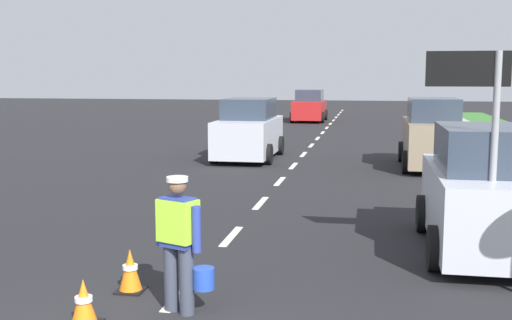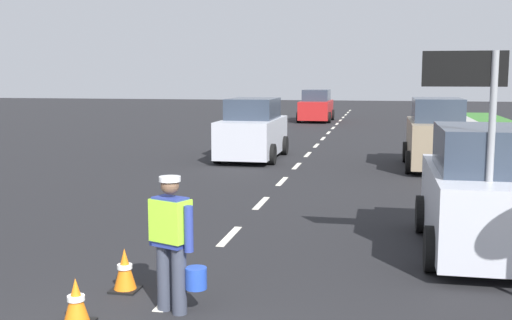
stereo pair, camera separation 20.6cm
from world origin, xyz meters
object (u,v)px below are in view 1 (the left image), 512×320
at_px(car_parked_far, 432,136).
at_px(car_oncoming_second, 249,131).
at_px(car_oncoming_third, 309,107).
at_px(car_parked_curbside, 488,194).
at_px(traffic_cone_far, 130,270).
at_px(road_worker, 180,238).
at_px(traffic_cone_near, 84,303).
at_px(lane_direction_sign, 478,108).

height_order(car_parked_far, car_oncoming_second, car_parked_far).
distance_m(car_oncoming_third, car_parked_curbside, 29.70).
bearing_deg(traffic_cone_far, car_parked_far, 68.20).
bearing_deg(car_oncoming_second, car_oncoming_third, 89.11).
distance_m(road_worker, car_oncoming_second, 14.29).
xyz_separation_m(traffic_cone_near, car_parked_far, (5.05, 13.61, 0.74)).
relative_size(traffic_cone_far, car_parked_curbside, 0.15).
bearing_deg(road_worker, car_oncoming_third, 92.90).
bearing_deg(car_parked_far, lane_direction_sign, -92.00).
bearing_deg(car_oncoming_second, traffic_cone_far, -85.56).
xyz_separation_m(lane_direction_sign, car_parked_far, (0.37, 10.71, -1.40)).
bearing_deg(car_oncoming_second, car_parked_far, -10.75).
bearing_deg(car_oncoming_second, lane_direction_sign, -64.55).
height_order(traffic_cone_near, car_oncoming_second, car_oncoming_second).
bearing_deg(car_oncoming_second, traffic_cone_near, -86.26).
relative_size(lane_direction_sign, car_parked_curbside, 0.83).
height_order(car_oncoming_third, car_oncoming_second, car_oncoming_second).
bearing_deg(traffic_cone_near, road_worker, 31.33).
bearing_deg(traffic_cone_far, car_parked_curbside, 29.65).
height_order(lane_direction_sign, car_oncoming_second, lane_direction_sign).
relative_size(lane_direction_sign, traffic_cone_far, 5.52).
height_order(traffic_cone_far, car_parked_curbside, car_parked_curbside).
distance_m(car_oncoming_third, car_oncoming_second, 18.42).
distance_m(lane_direction_sign, traffic_cone_near, 5.90).
xyz_separation_m(car_parked_far, car_parked_curbside, (0.01, -9.58, -0.05)).
xyz_separation_m(lane_direction_sign, traffic_cone_far, (-4.59, -1.70, -2.12)).
distance_m(traffic_cone_far, car_oncoming_third, 31.98).
relative_size(traffic_cone_near, car_oncoming_second, 0.13).
bearing_deg(lane_direction_sign, car_oncoming_third, 100.03).
xyz_separation_m(car_parked_far, car_oncoming_second, (-6.02, 1.14, -0.04)).
bearing_deg(lane_direction_sign, car_parked_curbside, 71.14).
xyz_separation_m(road_worker, car_parked_far, (4.08, 13.01, 0.08)).
relative_size(lane_direction_sign, car_parked_far, 0.77).
bearing_deg(car_oncoming_third, traffic_cone_near, -88.83).
bearing_deg(traffic_cone_far, traffic_cone_near, -94.29).
bearing_deg(car_oncoming_third, traffic_cone_far, -88.63).
xyz_separation_m(road_worker, car_oncoming_third, (-1.65, 32.57, -0.01)).
distance_m(traffic_cone_far, car_parked_curbside, 5.77).
height_order(traffic_cone_far, car_oncoming_third, car_oncoming_third).
bearing_deg(car_oncoming_second, road_worker, -82.20).
bearing_deg(lane_direction_sign, car_oncoming_second, 115.45).
xyz_separation_m(traffic_cone_far, car_oncoming_second, (-1.05, 13.55, 0.68)).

